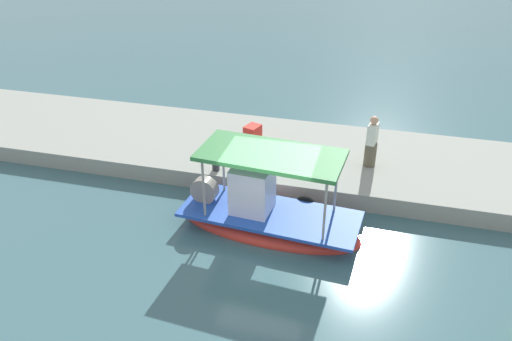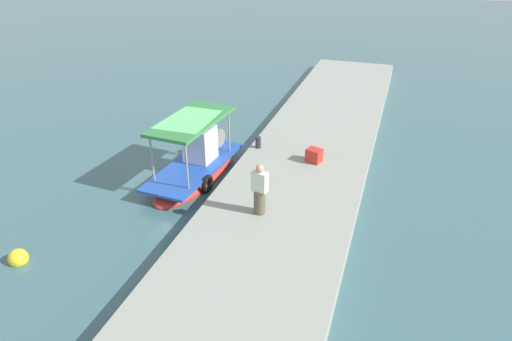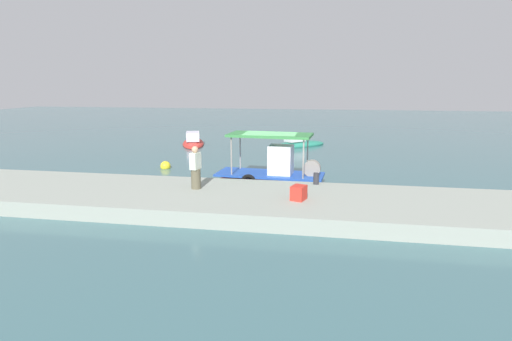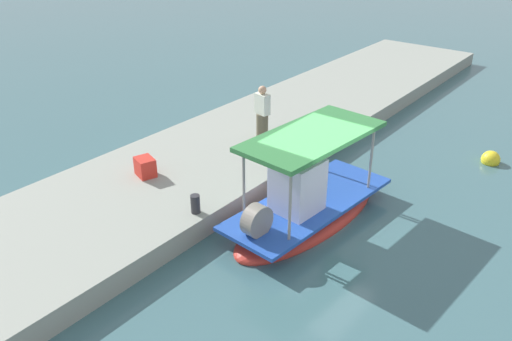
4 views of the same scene
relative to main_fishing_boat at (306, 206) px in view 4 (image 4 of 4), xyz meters
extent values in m
plane|color=#3E666C|center=(-0.12, 0.49, -0.44)|extent=(120.00, 120.00, 0.00)
cube|color=#949C91|center=(-0.12, -4.05, -0.15)|extent=(36.00, 5.02, 0.58)
ellipsoid|color=red|center=(-0.11, 0.02, -0.39)|extent=(5.49, 2.33, 0.80)
cube|color=blue|center=(-0.11, 0.02, 0.06)|extent=(5.28, 2.31, 0.10)
cube|color=silver|center=(0.43, -0.03, 0.76)|extent=(1.18, 1.13, 1.49)
cylinder|color=gray|center=(1.66, 0.60, 0.97)|extent=(0.07, 0.07, 1.91)
cylinder|color=gray|center=(1.55, -0.84, 0.97)|extent=(0.07, 0.07, 1.91)
cylinder|color=gray|center=(-1.76, 0.88, 0.97)|extent=(0.07, 0.07, 1.91)
cylinder|color=gray|center=(-1.87, -0.57, 0.97)|extent=(0.07, 0.07, 1.91)
cube|color=#358342|center=(-0.11, 0.02, 1.98)|extent=(4.06, 2.16, 0.12)
torus|color=black|center=(-0.99, -0.91, -0.14)|extent=(0.75, 0.24, 0.74)
cylinder|color=gray|center=(1.92, -0.15, 0.46)|extent=(0.83, 0.41, 0.80)
cylinder|color=brown|center=(-2.66, -3.52, 0.55)|extent=(0.46, 0.46, 0.82)
cube|color=silver|center=(-2.66, -3.52, 1.30)|extent=(0.37, 0.54, 0.68)
sphere|color=tan|center=(-2.66, -3.52, 1.77)|extent=(0.27, 0.27, 0.27)
cylinder|color=#2D2D33|center=(2.17, -1.91, 0.39)|extent=(0.24, 0.24, 0.49)
cube|color=red|center=(1.61, -4.44, 0.41)|extent=(0.63, 0.70, 0.54)
sphere|color=yellow|center=(-6.64, 2.80, -0.32)|extent=(0.59, 0.59, 0.59)
camera|label=1|loc=(-2.86, 12.09, 8.50)|focal=36.36mm
camera|label=2|loc=(-14.93, -7.42, 8.44)|focal=32.51mm
camera|label=3|loc=(2.57, -18.94, 4.36)|focal=28.34mm
camera|label=4|loc=(10.13, 6.30, 7.13)|focal=36.82mm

